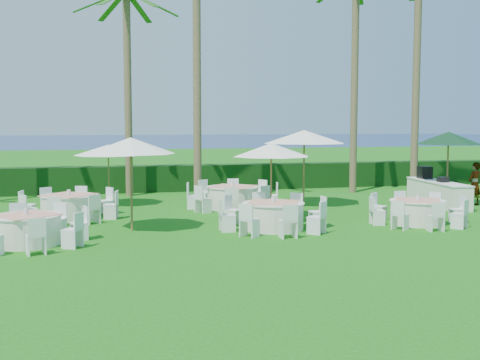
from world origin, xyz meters
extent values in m
plane|color=#136110|center=(0.00, 0.00, 0.00)|extent=(120.00, 120.00, 0.00)
cube|color=black|center=(0.00, 12.00, 0.60)|extent=(34.00, 1.00, 1.20)
plane|color=#071647|center=(0.00, 102.00, 0.00)|extent=(260.00, 260.00, 0.00)
cylinder|color=silver|center=(-5.57, 0.42, 0.37)|extent=(1.72, 1.72, 0.75)
cylinder|color=silver|center=(-5.57, 0.42, 0.76)|extent=(1.79, 1.79, 0.03)
cube|color=tan|center=(-5.57, 0.42, 0.78)|extent=(1.94, 1.94, 0.01)
cylinder|color=silver|center=(-5.57, 0.42, 0.87)|extent=(0.12, 0.12, 0.16)
cube|color=white|center=(-4.27, 0.75, 0.45)|extent=(0.51, 0.51, 0.89)
cube|color=white|center=(-4.89, 1.57, 0.45)|extent=(0.57, 0.57, 0.89)
cube|color=white|center=(-5.90, 1.72, 0.45)|extent=(0.51, 0.51, 0.89)
cube|color=white|center=(-5.24, -0.88, 0.45)|extent=(0.51, 0.51, 0.89)
cube|color=white|center=(-4.42, -0.27, 0.45)|extent=(0.57, 0.57, 0.89)
cylinder|color=silver|center=(1.26, 1.05, 0.38)|extent=(1.77, 1.77, 0.77)
cylinder|color=silver|center=(1.26, 1.05, 0.78)|extent=(1.85, 1.85, 0.03)
cube|color=tan|center=(1.26, 1.05, 0.80)|extent=(1.87, 1.87, 0.01)
cylinder|color=silver|center=(1.26, 1.05, 0.89)|extent=(0.12, 0.12, 0.16)
cube|color=white|center=(2.24, 2.02, 0.46)|extent=(0.61, 0.61, 0.92)
cube|color=white|center=(1.27, 2.43, 0.46)|extent=(0.43, 0.43, 0.92)
cube|color=white|center=(0.28, 2.03, 0.46)|extent=(0.61, 0.61, 0.92)
cube|color=white|center=(-0.13, 1.05, 0.46)|extent=(0.43, 0.43, 0.92)
cube|color=white|center=(0.28, 0.07, 0.46)|extent=(0.61, 0.61, 0.92)
cube|color=white|center=(1.26, -0.34, 0.46)|extent=(0.43, 0.43, 0.92)
cube|color=white|center=(2.24, 0.06, 0.46)|extent=(0.61, 0.61, 0.92)
cube|color=white|center=(2.65, 1.04, 0.46)|extent=(0.43, 0.43, 0.92)
cylinder|color=silver|center=(5.91, 0.88, 0.36)|extent=(1.65, 1.65, 0.72)
cylinder|color=silver|center=(5.91, 0.88, 0.73)|extent=(1.72, 1.72, 0.03)
cube|color=tan|center=(5.91, 0.88, 0.75)|extent=(1.83, 1.83, 0.01)
cylinder|color=silver|center=(5.91, 0.88, 0.84)|extent=(0.11, 0.11, 0.15)
cube|color=white|center=(6.93, 1.67, 0.43)|extent=(0.56, 0.56, 0.86)
cube|color=white|center=(6.08, 2.16, 0.43)|extent=(0.45, 0.45, 0.86)
cube|color=white|center=(5.12, 1.91, 0.43)|extent=(0.56, 0.56, 0.86)
cube|color=white|center=(4.63, 1.06, 0.43)|extent=(0.45, 0.45, 0.86)
cube|color=white|center=(4.88, 0.10, 0.43)|extent=(0.56, 0.56, 0.86)
cube|color=white|center=(5.73, -0.40, 0.43)|extent=(0.45, 0.45, 0.86)
cube|color=white|center=(6.69, -0.14, 0.43)|extent=(0.56, 0.56, 0.86)
cube|color=white|center=(7.19, 0.71, 0.43)|extent=(0.45, 0.45, 0.86)
cylinder|color=silver|center=(-4.65, 4.58, 0.38)|extent=(1.75, 1.75, 0.76)
cylinder|color=silver|center=(-4.65, 4.58, 0.77)|extent=(1.83, 1.83, 0.03)
cube|color=tan|center=(-4.65, 4.58, 0.80)|extent=(1.98, 1.98, 0.01)
cylinder|color=silver|center=(-4.65, 4.58, 0.88)|extent=(0.12, 0.12, 0.16)
cube|color=white|center=(-3.47, 5.29, 0.46)|extent=(0.59, 0.59, 0.91)
cube|color=white|center=(-4.32, 5.91, 0.46)|extent=(0.52, 0.52, 0.91)
cube|color=white|center=(-5.35, 5.76, 0.46)|extent=(0.59, 0.59, 0.91)
cube|color=white|center=(-5.98, 4.91, 0.46)|extent=(0.52, 0.52, 0.91)
cube|color=white|center=(-5.82, 3.88, 0.46)|extent=(0.59, 0.59, 0.91)
cube|color=white|center=(-4.97, 3.25, 0.46)|extent=(0.52, 0.52, 0.91)
cube|color=white|center=(-3.94, 3.41, 0.46)|extent=(0.59, 0.59, 0.91)
cube|color=white|center=(-3.32, 4.26, 0.46)|extent=(0.52, 0.52, 0.91)
cylinder|color=silver|center=(1.10, 5.57, 0.40)|extent=(1.83, 1.83, 0.80)
cylinder|color=silver|center=(1.10, 5.57, 0.81)|extent=(1.91, 1.91, 0.03)
cube|color=tan|center=(1.10, 5.57, 0.83)|extent=(2.07, 2.07, 0.01)
cylinder|color=silver|center=(1.10, 5.57, 0.92)|extent=(0.13, 0.13, 0.17)
cube|color=white|center=(2.33, 6.30, 0.48)|extent=(0.61, 0.61, 0.96)
cube|color=white|center=(1.45, 6.96, 0.48)|extent=(0.54, 0.54, 0.96)
cube|color=white|center=(0.36, 6.80, 0.48)|extent=(0.61, 0.61, 0.96)
cube|color=white|center=(-0.29, 5.92, 0.48)|extent=(0.54, 0.54, 0.96)
cube|color=white|center=(-0.13, 4.83, 0.48)|extent=(0.61, 0.61, 0.96)
cube|color=white|center=(0.75, 4.18, 0.48)|extent=(0.54, 0.54, 0.96)
cube|color=white|center=(1.83, 4.33, 0.48)|extent=(0.61, 0.61, 0.96)
cube|color=white|center=(2.49, 5.22, 0.48)|extent=(0.54, 0.54, 0.96)
cylinder|color=brown|center=(-2.80, 1.81, 1.31)|extent=(0.06, 0.06, 2.61)
cone|color=white|center=(-2.80, 1.81, 2.48)|extent=(2.58, 2.58, 0.47)
sphere|color=brown|center=(-2.80, 1.81, 2.65)|extent=(0.10, 0.10, 0.10)
cylinder|color=brown|center=(1.71, 2.73, 1.20)|extent=(0.06, 0.06, 2.40)
cone|color=white|center=(1.71, 2.73, 2.28)|extent=(2.53, 2.53, 0.43)
sphere|color=brown|center=(1.71, 2.73, 2.43)|extent=(0.10, 0.10, 0.10)
cylinder|color=brown|center=(-3.27, 7.60, 1.12)|extent=(0.05, 0.05, 2.23)
cone|color=white|center=(-3.27, 7.60, 2.12)|extent=(2.59, 2.59, 0.40)
sphere|color=brown|center=(-3.27, 7.60, 2.26)|extent=(0.09, 0.09, 0.09)
cylinder|color=brown|center=(3.95, 5.79, 1.38)|extent=(0.07, 0.07, 2.76)
cone|color=white|center=(3.95, 5.79, 2.63)|extent=(3.18, 3.18, 0.50)
sphere|color=brown|center=(3.95, 5.79, 2.80)|extent=(0.11, 0.11, 0.11)
cylinder|color=brown|center=(9.33, 4.58, 1.35)|extent=(0.07, 0.07, 2.71)
cone|color=#0D321A|center=(9.33, 4.58, 2.57)|extent=(2.51, 2.51, 0.49)
sphere|color=brown|center=(9.33, 4.58, 2.74)|extent=(0.11, 0.11, 0.11)
cube|color=silver|center=(8.98, 4.64, 0.44)|extent=(1.21, 4.00, 0.89)
cube|color=white|center=(8.98, 4.64, 0.91)|extent=(1.27, 4.05, 0.04)
cube|color=black|center=(9.11, 5.81, 1.17)|extent=(0.50, 0.59, 0.49)
cube|color=black|center=(8.93, 4.25, 1.02)|extent=(0.38, 0.38, 0.20)
imported|color=gray|center=(10.25, 4.17, 0.83)|extent=(0.70, 0.56, 1.66)
cylinder|color=brown|center=(-2.30, 10.62, 4.35)|extent=(0.32, 0.32, 8.70)
cube|color=#1C5314|center=(-1.21, 10.59, 8.21)|extent=(2.21, 0.33, 1.00)
cube|color=#1C5314|center=(-1.73, 11.55, 8.21)|extent=(1.39, 2.03, 1.00)
cube|color=#1C5314|center=(-2.83, 11.58, 8.21)|extent=(1.30, 2.07, 1.00)
cube|color=#1C5314|center=(-3.40, 10.64, 8.21)|extent=(2.21, 0.33, 1.00)
cylinder|color=brown|center=(0.27, 8.18, 5.29)|extent=(0.32, 0.32, 10.58)
cylinder|color=brown|center=(7.67, 9.48, 4.89)|extent=(0.32, 0.32, 9.77)
cylinder|color=brown|center=(9.83, 7.90, 4.88)|extent=(0.32, 0.32, 9.77)
camera|label=1|loc=(-3.95, -15.73, 3.09)|focal=45.00mm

